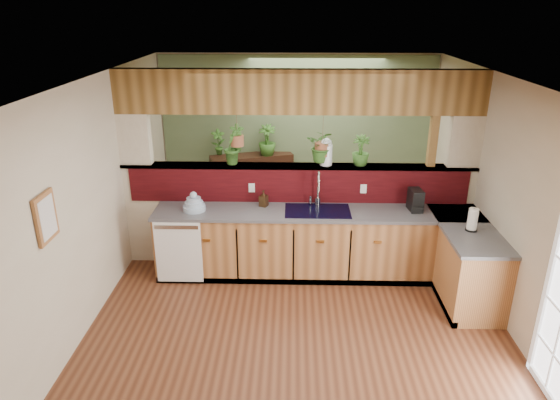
{
  "coord_description": "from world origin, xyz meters",
  "views": [
    {
      "loc": [
        -0.07,
        -4.83,
        3.33
      ],
      "look_at": [
        -0.22,
        0.7,
        1.15
      ],
      "focal_mm": 32.0,
      "sensor_mm": 36.0,
      "label": 1
    }
  ],
  "objects_px": {
    "glass_jar": "(326,152)",
    "faucet": "(318,187)",
    "coffee_maker": "(415,201)",
    "soap_dispenser": "(264,198)",
    "paper_towel": "(473,220)",
    "shelving_console": "(252,181)",
    "dish_stack": "(194,205)"
  },
  "relations": [
    {
      "from": "dish_stack",
      "to": "faucet",
      "type": "bearing_deg",
      "value": 6.45
    },
    {
      "from": "dish_stack",
      "to": "shelving_console",
      "type": "relative_size",
      "value": 0.21
    },
    {
      "from": "soap_dispenser",
      "to": "glass_jar",
      "type": "bearing_deg",
      "value": 16.17
    },
    {
      "from": "dish_stack",
      "to": "coffee_maker",
      "type": "relative_size",
      "value": 1.04
    },
    {
      "from": "coffee_maker",
      "to": "shelving_console",
      "type": "xyz_separation_m",
      "value": [
        -2.24,
        2.23,
        -0.53
      ]
    },
    {
      "from": "faucet",
      "to": "dish_stack",
      "type": "height_order",
      "value": "faucet"
    },
    {
      "from": "dish_stack",
      "to": "paper_towel",
      "type": "relative_size",
      "value": 1.0
    },
    {
      "from": "soap_dispenser",
      "to": "coffee_maker",
      "type": "relative_size",
      "value": 0.78
    },
    {
      "from": "soap_dispenser",
      "to": "paper_towel",
      "type": "relative_size",
      "value": 0.74
    },
    {
      "from": "coffee_maker",
      "to": "faucet",
      "type": "bearing_deg",
      "value": 168.74
    },
    {
      "from": "paper_towel",
      "to": "glass_jar",
      "type": "bearing_deg",
      "value": 150.9
    },
    {
      "from": "coffee_maker",
      "to": "paper_towel",
      "type": "distance_m",
      "value": 0.78
    },
    {
      "from": "dish_stack",
      "to": "glass_jar",
      "type": "height_order",
      "value": "glass_jar"
    },
    {
      "from": "faucet",
      "to": "shelving_console",
      "type": "xyz_separation_m",
      "value": [
        -1.02,
        2.12,
        -0.66
      ]
    },
    {
      "from": "glass_jar",
      "to": "faucet",
      "type": "bearing_deg",
      "value": -115.5
    },
    {
      "from": "coffee_maker",
      "to": "shelving_console",
      "type": "relative_size",
      "value": 0.2
    },
    {
      "from": "coffee_maker",
      "to": "soap_dispenser",
      "type": "bearing_deg",
      "value": 170.84
    },
    {
      "from": "paper_towel",
      "to": "soap_dispenser",
      "type": "bearing_deg",
      "value": 164.4
    },
    {
      "from": "faucet",
      "to": "soap_dispenser",
      "type": "height_order",
      "value": "faucet"
    },
    {
      "from": "paper_towel",
      "to": "glass_jar",
      "type": "height_order",
      "value": "glass_jar"
    },
    {
      "from": "dish_stack",
      "to": "soap_dispenser",
      "type": "bearing_deg",
      "value": 10.83
    },
    {
      "from": "dish_stack",
      "to": "coffee_maker",
      "type": "distance_m",
      "value": 2.78
    },
    {
      "from": "paper_towel",
      "to": "glass_jar",
      "type": "xyz_separation_m",
      "value": [
        -1.64,
        0.91,
        0.54
      ]
    },
    {
      "from": "coffee_maker",
      "to": "dish_stack",
      "type": "bearing_deg",
      "value": 175.16
    },
    {
      "from": "soap_dispenser",
      "to": "coffee_maker",
      "type": "xyz_separation_m",
      "value": [
        1.92,
        -0.1,
        0.02
      ]
    },
    {
      "from": "soap_dispenser",
      "to": "shelving_console",
      "type": "distance_m",
      "value": 2.21
    },
    {
      "from": "dish_stack",
      "to": "shelving_console",
      "type": "bearing_deg",
      "value": 76.76
    },
    {
      "from": "paper_towel",
      "to": "shelving_console",
      "type": "bearing_deg",
      "value": 134.48
    },
    {
      "from": "shelving_console",
      "to": "paper_towel",
      "type": "bearing_deg",
      "value": -64.04
    },
    {
      "from": "faucet",
      "to": "coffee_maker",
      "type": "xyz_separation_m",
      "value": [
        1.22,
        -0.11,
        -0.13
      ]
    },
    {
      "from": "dish_stack",
      "to": "glass_jar",
      "type": "xyz_separation_m",
      "value": [
        1.67,
        0.4,
        0.59
      ]
    },
    {
      "from": "coffee_maker",
      "to": "glass_jar",
      "type": "distance_m",
      "value": 1.28
    }
  ]
}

